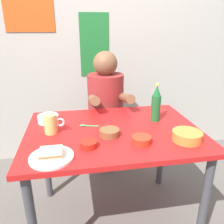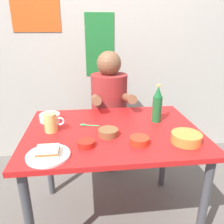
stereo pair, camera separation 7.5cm
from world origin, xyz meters
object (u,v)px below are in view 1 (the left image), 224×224
object	(u,v)px
stool	(106,138)
person_seated	(106,97)
beer_bottle	(156,104)
dining_table	(113,142)
sambal_bowl_red	(89,144)
plate_orange	(52,157)
beer_mug	(51,124)
sandwich	(51,153)

from	to	relation	value
stool	person_seated	bearing A→B (deg)	-90.00
stool	beer_bottle	xyz separation A→B (m)	(0.27, -0.54, 0.51)
person_seated	beer_bottle	xyz separation A→B (m)	(0.27, -0.52, 0.09)
dining_table	sambal_bowl_red	distance (m)	0.29
stool	person_seated	world-z (taller)	person_seated
plate_orange	beer_mug	distance (m)	0.31
plate_orange	dining_table	bearing A→B (deg)	38.00
person_seated	beer_mug	xyz separation A→B (m)	(-0.43, -0.60, 0.03)
dining_table	person_seated	bearing A→B (deg)	86.06
beer_bottle	sambal_bowl_red	bearing A→B (deg)	-148.89
dining_table	sambal_bowl_red	bearing A→B (deg)	-130.79
beer_bottle	sambal_bowl_red	world-z (taller)	beer_bottle
beer_mug	sambal_bowl_red	distance (m)	0.31
sandwich	beer_mug	size ratio (longest dim) A/B	0.87
person_seated	plate_orange	distance (m)	0.99
dining_table	plate_orange	size ratio (longest dim) A/B	5.00
dining_table	plate_orange	distance (m)	0.47
sandwich	sambal_bowl_red	distance (m)	0.21
stool	beer_mug	size ratio (longest dim) A/B	3.57
stool	beer_bottle	size ratio (longest dim) A/B	1.72
plate_orange	sambal_bowl_red	bearing A→B (deg)	23.90
sandwich	beer_bottle	xyz separation A→B (m)	(0.68, 0.38, 0.09)
sambal_bowl_red	plate_orange	bearing A→B (deg)	-156.10
stool	beer_bottle	distance (m)	0.79
plate_orange	beer_bottle	size ratio (longest dim) A/B	0.84
sandwich	dining_table	bearing A→B (deg)	38.00
beer_mug	plate_orange	bearing A→B (deg)	-86.03
dining_table	beer_bottle	xyz separation A→B (m)	(0.31, 0.09, 0.21)
sambal_bowl_red	beer_mug	bearing A→B (deg)	134.64
dining_table	sambal_bowl_red	size ratio (longest dim) A/B	11.46
stool	plate_orange	distance (m)	1.08
person_seated	stool	bearing A→B (deg)	90.00
stool	dining_table	bearing A→B (deg)	-93.87
plate_orange	beer_bottle	bearing A→B (deg)	29.17
dining_table	beer_mug	size ratio (longest dim) A/B	8.73
sandwich	beer_bottle	distance (m)	0.78
stool	person_seated	distance (m)	0.42
sambal_bowl_red	dining_table	bearing A→B (deg)	49.21
person_seated	beer_mug	distance (m)	0.74
beer_bottle	person_seated	bearing A→B (deg)	117.33
plate_orange	stool	bearing A→B (deg)	66.03
sandwich	sambal_bowl_red	bearing A→B (deg)	23.90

